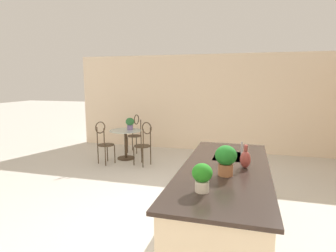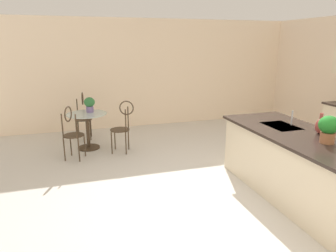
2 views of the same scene
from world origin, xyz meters
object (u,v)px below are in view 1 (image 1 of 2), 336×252
object	(u,v)px
chair_by_island	(135,132)
vase_on_counter	(245,159)
chair_near_window	(104,141)
bistro_table	(126,142)
chair_toward_desk	(144,142)
potted_plant_counter_far	(202,176)
potted_plant_counter_near	(226,158)
potted_plant_on_table	(130,123)

from	to	relation	value
chair_by_island	vase_on_counter	size ratio (longest dim) A/B	3.62
chair_near_window	chair_by_island	distance (m)	1.35
bistro_table	vase_on_counter	world-z (taller)	vase_on_counter
chair_toward_desk	potted_plant_counter_far	bearing A→B (deg)	28.72
potted_plant_counter_near	vase_on_counter	distance (m)	0.42
potted_plant_on_table	vase_on_counter	size ratio (longest dim) A/B	1.06
potted_plant_counter_near	potted_plant_counter_far	bearing A→B (deg)	-18.22
bistro_table	potted_plant_on_table	xyz separation A→B (m)	(-0.12, 0.08, 0.47)
bistro_table	chair_toward_desk	distance (m)	0.79
chair_by_island	potted_plant_on_table	size ratio (longest dim) A/B	3.40
chair_near_window	chair_by_island	xyz separation A→B (m)	(-1.33, 0.25, 0.00)
chair_near_window	vase_on_counter	world-z (taller)	vase_on_counter
chair_toward_desk	vase_on_counter	size ratio (longest dim) A/B	3.62
chair_near_window	chair_toward_desk	size ratio (longest dim) A/B	1.00
chair_toward_desk	potted_plant_counter_near	xyz separation A→B (m)	(2.93, 2.09, 0.54)
potted_plant_counter_far	vase_on_counter	distance (m)	0.98
chair_near_window	chair_by_island	size ratio (longest dim) A/B	1.00
bistro_table	potted_plant_counter_near	size ratio (longest dim) A/B	2.32
chair_by_island	potted_plant_on_table	bearing A→B (deg)	11.08
chair_by_island	potted_plant_counter_near	bearing A→B (deg)	34.19
bistro_table	chair_by_island	bearing A→B (deg)	-176.31
chair_toward_desk	potted_plant_counter_far	world-z (taller)	potted_plant_counter_far
bistro_table	chair_near_window	world-z (taller)	chair_near_window
chair_by_island	potted_plant_counter_near	size ratio (longest dim) A/B	3.02
potted_plant_counter_far	vase_on_counter	xyz separation A→B (m)	(-0.90, 0.39, -0.05)
bistro_table	chair_near_window	size ratio (longest dim) A/B	0.77
chair_near_window	potted_plant_counter_near	world-z (taller)	potted_plant_counter_near
chair_near_window	chair_by_island	bearing A→B (deg)	169.34
bistro_table	potted_plant_counter_far	xyz separation A→B (m)	(3.90, 2.56, 0.63)
vase_on_counter	bistro_table	bearing A→B (deg)	-135.50
chair_by_island	chair_toward_desk	distance (m)	1.37
chair_near_window	vase_on_counter	bearing A→B (deg)	53.26
potted_plant_counter_near	potted_plant_counter_far	world-z (taller)	potted_plant_counter_near
potted_plant_counter_near	potted_plant_counter_far	size ratio (longest dim) A/B	1.23
bistro_table	chair_toward_desk	bearing A→B (deg)	57.18
chair_near_window	potted_plant_counter_near	distance (m)	4.15
chair_toward_desk	bistro_table	bearing A→B (deg)	-122.82
chair_by_island	bistro_table	bearing A→B (deg)	3.69
chair_by_island	chair_toward_desk	bearing A→B (deg)	30.84
chair_toward_desk	potted_plant_counter_near	size ratio (longest dim) A/B	3.02
chair_by_island	chair_near_window	bearing A→B (deg)	-10.66
chair_by_island	chair_toward_desk	xyz separation A→B (m)	(1.17, 0.70, 0.00)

